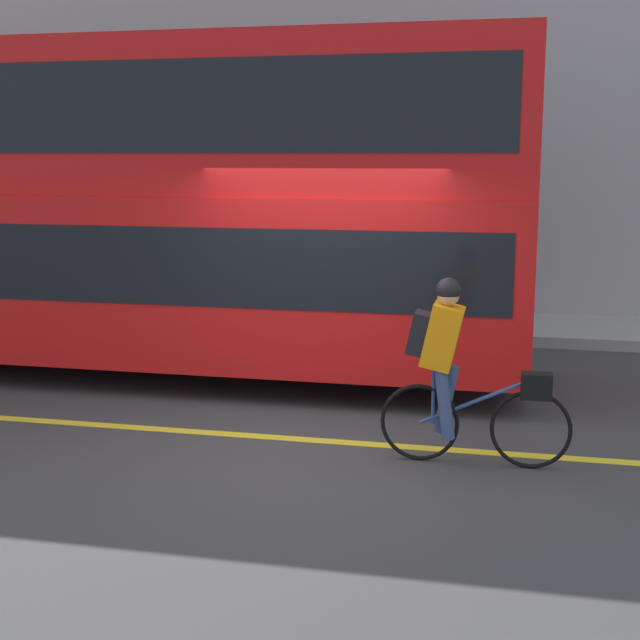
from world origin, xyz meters
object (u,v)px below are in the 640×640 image
(trash_bin, at_px, (134,278))
(bus, at_px, (102,196))
(cyclist_on_bike, at_px, (456,365))
(street_sign_post, at_px, (475,221))

(trash_bin, bearing_deg, bus, -70.77)
(cyclist_on_bike, distance_m, street_sign_post, 5.87)
(cyclist_on_bike, bearing_deg, trash_bin, 133.88)
(cyclist_on_bike, distance_m, trash_bin, 8.07)
(cyclist_on_bike, bearing_deg, bus, 150.69)
(street_sign_post, bearing_deg, trash_bin, 179.94)
(bus, height_order, street_sign_post, bus)
(bus, xyz_separation_m, trash_bin, (-1.16, 3.33, -1.48))
(cyclist_on_bike, height_order, trash_bin, cyclist_on_bike)
(street_sign_post, bearing_deg, cyclist_on_bike, -88.39)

